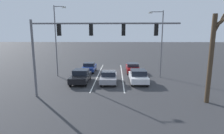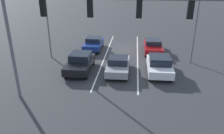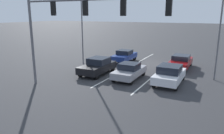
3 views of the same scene
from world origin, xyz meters
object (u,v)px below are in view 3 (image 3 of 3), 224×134
object	(u,v)px
car_black_rightlane_front	(98,66)
car_gray_midlane_front	(129,71)
street_lamp_right_shoulder	(83,17)
car_white_leftlane_front	(169,74)
car_maroon_leftlane_second	(181,62)
street_lamp_left_shoulder	(218,23)
car_navy_rightlane_second	(124,56)
traffic_signal_gantry	(77,18)

from	to	relation	value
car_black_rightlane_front	car_gray_midlane_front	world-z (taller)	car_black_rightlane_front
car_black_rightlane_front	street_lamp_right_shoulder	world-z (taller)	street_lamp_right_shoulder
car_white_leftlane_front	car_maroon_leftlane_second	distance (m)	5.76
car_black_rightlane_front	street_lamp_left_shoulder	xyz separation A→B (m)	(-9.79, -2.91, 4.09)
car_gray_midlane_front	street_lamp_left_shoulder	xyz separation A→B (m)	(-6.50, -3.02, 4.16)
car_gray_midlane_front	street_lamp_left_shoulder	distance (m)	8.29
car_navy_rightlane_second	street_lamp_right_shoulder	world-z (taller)	street_lamp_right_shoulder
car_gray_midlane_front	street_lamp_left_shoulder	world-z (taller)	street_lamp_left_shoulder
car_maroon_leftlane_second	street_lamp_left_shoulder	world-z (taller)	street_lamp_left_shoulder
car_gray_midlane_front	street_lamp_right_shoulder	xyz separation A→B (m)	(6.93, -3.22, 4.49)
street_lamp_right_shoulder	street_lamp_left_shoulder	xyz separation A→B (m)	(-13.43, 0.20, -0.33)
car_gray_midlane_front	street_lamp_right_shoulder	size ratio (longest dim) A/B	0.44
car_maroon_leftlane_second	traffic_signal_gantry	xyz separation A→B (m)	(5.25, 10.66, 4.57)
car_navy_rightlane_second	street_lamp_left_shoulder	distance (m)	11.05
street_lamp_left_shoulder	traffic_signal_gantry	bearing A→B (deg)	42.50
car_black_rightlane_front	car_navy_rightlane_second	size ratio (longest dim) A/B	1.06
car_black_rightlane_front	traffic_signal_gantry	distance (m)	6.74
car_gray_midlane_front	car_maroon_leftlane_second	size ratio (longest dim) A/B	0.90
car_black_rightlane_front	car_maroon_leftlane_second	distance (m)	8.82
car_gray_midlane_front	traffic_signal_gantry	size ratio (longest dim) A/B	0.32
car_black_rightlane_front	car_white_leftlane_front	size ratio (longest dim) A/B	1.02
car_white_leftlane_front	car_black_rightlane_front	bearing A→B (deg)	0.79
street_lamp_right_shoulder	car_navy_rightlane_second	bearing A→B (deg)	-141.00
car_maroon_leftlane_second	car_navy_rightlane_second	distance (m)	6.55
car_black_rightlane_front	street_lamp_right_shoulder	xyz separation A→B (m)	(3.65, -3.11, 4.42)
traffic_signal_gantry	street_lamp_right_shoulder	size ratio (longest dim) A/B	1.37
car_navy_rightlane_second	street_lamp_left_shoulder	world-z (taller)	street_lamp_left_shoulder
car_navy_rightlane_second	traffic_signal_gantry	world-z (taller)	traffic_signal_gantry
car_white_leftlane_front	street_lamp_left_shoulder	size ratio (longest dim) A/B	0.49
car_gray_midlane_front	street_lamp_left_shoulder	bearing A→B (deg)	-155.06
traffic_signal_gantry	street_lamp_right_shoulder	xyz separation A→B (m)	(5.00, -7.93, -0.09)
car_navy_rightlane_second	car_maroon_leftlane_second	bearing A→B (deg)	177.74
car_white_leftlane_front	street_lamp_left_shoulder	bearing A→B (deg)	-137.34
car_gray_midlane_front	traffic_signal_gantry	distance (m)	6.85
traffic_signal_gantry	car_navy_rightlane_second	bearing A→B (deg)	-83.21
street_lamp_left_shoulder	car_white_leftlane_front	bearing A→B (deg)	42.66
car_white_leftlane_front	car_gray_midlane_front	bearing A→B (deg)	3.40
car_navy_rightlane_second	street_lamp_right_shoulder	distance (m)	6.53
car_white_leftlane_front	car_navy_rightlane_second	distance (m)	8.99
car_black_rightlane_front	street_lamp_left_shoulder	distance (m)	11.00
car_navy_rightlane_second	car_gray_midlane_front	bearing A→B (deg)	117.49
car_gray_midlane_front	car_maroon_leftlane_second	xyz separation A→B (m)	(-3.31, -5.96, 0.01)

